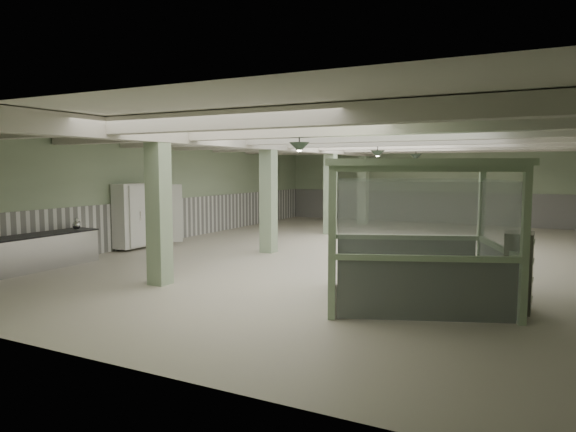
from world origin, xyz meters
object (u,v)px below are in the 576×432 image
at_px(prep_counter, 4,257).
at_px(walkin_cooler, 144,217).
at_px(guard_booth, 416,208).
at_px(filing_cabinet, 518,272).

xyz_separation_m(prep_counter, walkin_cooler, (-0.08, 4.96, 0.56)).
height_order(walkin_cooler, guard_booth, guard_booth).
relative_size(prep_counter, guard_booth, 1.20).
xyz_separation_m(walkin_cooler, guard_booth, (9.59, -2.89, 0.83)).
distance_m(prep_counter, walkin_cooler, 4.99).
bearing_deg(guard_booth, filing_cabinet, -13.93).
bearing_deg(filing_cabinet, walkin_cooler, 166.90).
relative_size(walkin_cooler, guard_booth, 0.52).
height_order(prep_counter, guard_booth, guard_booth).
bearing_deg(walkin_cooler, filing_cabinet, -13.04).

